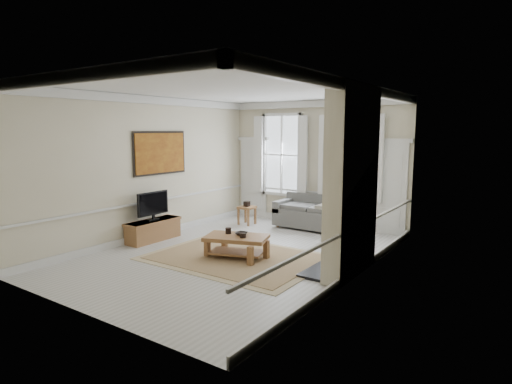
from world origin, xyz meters
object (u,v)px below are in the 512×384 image
Objects in this scene: side_table at (247,210)px; coffee_table at (237,240)px; sofa at (314,215)px; tv_stand at (153,230)px.

side_table is 0.36× the size of coffee_table.
coffee_table is at bearing -91.57° from sofa.
sofa is 1.88m from side_table.
sofa is 3.32m from coffee_table.
side_table reaches higher than coffee_table.
tv_stand reaches higher than coffee_table.
tv_stand is (-2.58, -3.31, -0.12)m from sofa.
sofa is at bearing 52.08° from tv_stand.
sofa is at bearing 19.34° from side_table.
side_table is 3.18m from coffee_table.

